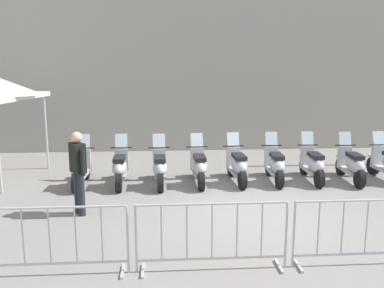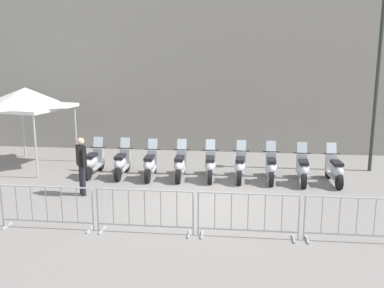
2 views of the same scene
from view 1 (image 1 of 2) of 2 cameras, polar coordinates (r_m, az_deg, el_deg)
name	(u,v)px [view 1 (image 1 of 2)]	position (r m, az deg, el deg)	size (l,w,h in m)	color
ground_plane	(257,216)	(8.87, 8.77, -9.55)	(120.00, 120.00, 0.00)	gray
motorcycle_0	(80,169)	(10.99, -14.90, -3.24)	(0.65, 1.72, 1.24)	black
motorcycle_1	(120,168)	(10.82, -9.70, -3.24)	(0.70, 1.71, 1.24)	black
motorcycle_2	(160,168)	(10.69, -4.38, -3.28)	(0.71, 1.71, 1.24)	black
motorcycle_3	(199,167)	(10.78, 0.94, -3.13)	(0.70, 1.71, 1.24)	black
motorcycle_4	(237,166)	(10.95, 6.17, -2.97)	(0.74, 1.70, 1.24)	black
motorcycle_5	(275,165)	(11.17, 11.18, -2.84)	(0.63, 1.72, 1.24)	black
motorcycle_6	(313,165)	(11.46, 16.04, -2.71)	(0.65, 1.72, 1.24)	black
motorcycle_7	(352,165)	(11.74, 20.80, -2.67)	(0.64, 1.72, 1.24)	black
barrier_segment_0	(50,242)	(6.63, -18.71, -12.41)	(2.25, 0.85, 1.07)	#B2B5B7
barrier_segment_1	(212,237)	(6.46, 2.71, -12.47)	(2.25, 0.85, 1.07)	#B2B5B7
barrier_segment_2	(366,233)	(7.12, 22.49, -11.02)	(2.25, 0.85, 1.07)	#B2B5B7
officer_near_row_end	(78,168)	(8.85, -15.16, -3.19)	(0.43, 0.41, 1.73)	#23232D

